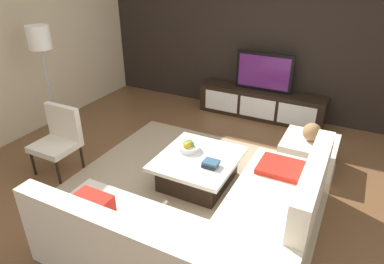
{
  "coord_description": "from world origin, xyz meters",
  "views": [
    {
      "loc": [
        1.46,
        -3.11,
        2.57
      ],
      "look_at": [
        -0.34,
        0.41,
        0.53
      ],
      "focal_mm": 32.0,
      "sensor_mm": 36.0,
      "label": 1
    }
  ],
  "objects_px": {
    "ottoman": "(308,153)",
    "fruit_bowl": "(189,146)",
    "media_console": "(261,104)",
    "television": "(264,72)",
    "accent_chair_near": "(59,135)",
    "decorative_ball": "(312,132)",
    "floor_lamp": "(40,45)",
    "book_stack": "(211,164)",
    "coffee_table": "(198,169)",
    "sectional_couch": "(210,229)"
  },
  "relations": [
    {
      "from": "ottoman",
      "to": "fruit_bowl",
      "type": "distance_m",
      "value": 1.64
    },
    {
      "from": "media_console",
      "to": "television",
      "type": "xyz_separation_m",
      "value": [
        0.0,
        0.0,
        0.58
      ]
    },
    {
      "from": "accent_chair_near",
      "to": "decorative_ball",
      "type": "relative_size",
      "value": 3.62
    },
    {
      "from": "ottoman",
      "to": "floor_lamp",
      "type": "bearing_deg",
      "value": -165.43
    },
    {
      "from": "media_console",
      "to": "television",
      "type": "height_order",
      "value": "television"
    },
    {
      "from": "accent_chair_near",
      "to": "book_stack",
      "type": "relative_size",
      "value": 4.81
    },
    {
      "from": "coffee_table",
      "to": "ottoman",
      "type": "distance_m",
      "value": 1.54
    },
    {
      "from": "television",
      "to": "fruit_bowl",
      "type": "height_order",
      "value": "television"
    },
    {
      "from": "fruit_bowl",
      "to": "floor_lamp",
      "type": "bearing_deg",
      "value": -179.69
    },
    {
      "from": "television",
      "to": "sectional_couch",
      "type": "height_order",
      "value": "television"
    },
    {
      "from": "fruit_bowl",
      "to": "book_stack",
      "type": "bearing_deg",
      "value": -28.13
    },
    {
      "from": "media_console",
      "to": "television",
      "type": "distance_m",
      "value": 0.58
    },
    {
      "from": "media_console",
      "to": "book_stack",
      "type": "xyz_separation_m",
      "value": [
        0.12,
        -2.42,
        0.17
      ]
    },
    {
      "from": "sectional_couch",
      "to": "ottoman",
      "type": "xyz_separation_m",
      "value": [
        0.54,
        2.0,
        -0.08
      ]
    },
    {
      "from": "sectional_couch",
      "to": "accent_chair_near",
      "type": "relative_size",
      "value": 2.71
    },
    {
      "from": "media_console",
      "to": "decorative_ball",
      "type": "xyz_separation_m",
      "value": [
        1.05,
        -1.26,
        0.27
      ]
    },
    {
      "from": "book_stack",
      "to": "fruit_bowl",
      "type": "bearing_deg",
      "value": 151.87
    },
    {
      "from": "sectional_couch",
      "to": "fruit_bowl",
      "type": "bearing_deg",
      "value": 126.55
    },
    {
      "from": "coffee_table",
      "to": "book_stack",
      "type": "height_order",
      "value": "book_stack"
    },
    {
      "from": "television",
      "to": "media_console",
      "type": "bearing_deg",
      "value": -90.0
    },
    {
      "from": "ottoman",
      "to": "decorative_ball",
      "type": "height_order",
      "value": "decorative_ball"
    },
    {
      "from": "media_console",
      "to": "fruit_bowl",
      "type": "bearing_deg",
      "value": -97.25
    },
    {
      "from": "media_console",
      "to": "floor_lamp",
      "type": "distance_m",
      "value": 3.62
    },
    {
      "from": "media_console",
      "to": "fruit_bowl",
      "type": "height_order",
      "value": "fruit_bowl"
    },
    {
      "from": "television",
      "to": "fruit_bowl",
      "type": "distance_m",
      "value": 2.25
    },
    {
      "from": "sectional_couch",
      "to": "decorative_ball",
      "type": "bearing_deg",
      "value": 74.74
    },
    {
      "from": "ottoman",
      "to": "decorative_ball",
      "type": "relative_size",
      "value": 2.92
    },
    {
      "from": "coffee_table",
      "to": "fruit_bowl",
      "type": "bearing_deg",
      "value": 152.13
    },
    {
      "from": "television",
      "to": "ottoman",
      "type": "bearing_deg",
      "value": -50.32
    },
    {
      "from": "media_console",
      "to": "decorative_ball",
      "type": "relative_size",
      "value": 9.01
    },
    {
      "from": "decorative_ball",
      "to": "book_stack",
      "type": "height_order",
      "value": "decorative_ball"
    },
    {
      "from": "coffee_table",
      "to": "sectional_couch",
      "type": "bearing_deg",
      "value": -57.88
    },
    {
      "from": "accent_chair_near",
      "to": "decorative_ball",
      "type": "distance_m",
      "value": 3.3
    },
    {
      "from": "sectional_couch",
      "to": "coffee_table",
      "type": "relative_size",
      "value": 2.3
    },
    {
      "from": "sectional_couch",
      "to": "book_stack",
      "type": "bearing_deg",
      "value": 114.49
    },
    {
      "from": "decorative_ball",
      "to": "book_stack",
      "type": "xyz_separation_m",
      "value": [
        -0.93,
        -1.15,
        -0.1
      ]
    },
    {
      "from": "media_console",
      "to": "sectional_couch",
      "type": "distance_m",
      "value": 3.3
    },
    {
      "from": "decorative_ball",
      "to": "book_stack",
      "type": "distance_m",
      "value": 1.48
    },
    {
      "from": "television",
      "to": "decorative_ball",
      "type": "relative_size",
      "value": 4.04
    },
    {
      "from": "television",
      "to": "fruit_bowl",
      "type": "bearing_deg",
      "value": -97.25
    },
    {
      "from": "media_console",
      "to": "coffee_table",
      "type": "bearing_deg",
      "value": -92.49
    },
    {
      "from": "sectional_couch",
      "to": "floor_lamp",
      "type": "height_order",
      "value": "floor_lamp"
    },
    {
      "from": "accent_chair_near",
      "to": "fruit_bowl",
      "type": "distance_m",
      "value": 1.7
    },
    {
      "from": "media_console",
      "to": "floor_lamp",
      "type": "bearing_deg",
      "value": -139.61
    },
    {
      "from": "ottoman",
      "to": "coffee_table",
      "type": "bearing_deg",
      "value": -138.1
    },
    {
      "from": "media_console",
      "to": "book_stack",
      "type": "distance_m",
      "value": 2.42
    },
    {
      "from": "sectional_couch",
      "to": "ottoman",
      "type": "relative_size",
      "value": 3.36
    },
    {
      "from": "media_console",
      "to": "floor_lamp",
      "type": "xyz_separation_m",
      "value": [
        -2.6,
        -2.21,
        1.21
      ]
    },
    {
      "from": "accent_chair_near",
      "to": "fruit_bowl",
      "type": "bearing_deg",
      "value": 23.94
    },
    {
      "from": "accent_chair_near",
      "to": "ottoman",
      "type": "xyz_separation_m",
      "value": [
        2.91,
        1.54,
        -0.29
      ]
    }
  ]
}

